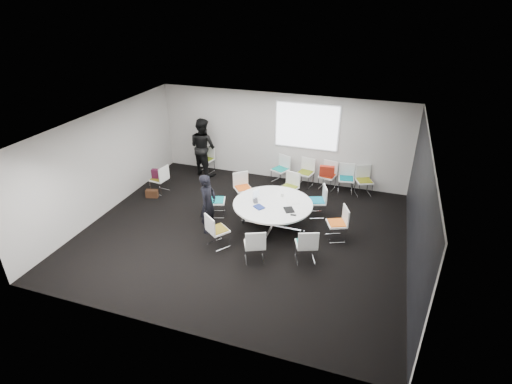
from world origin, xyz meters
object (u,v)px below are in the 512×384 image
(chair_ring_a, at_px, (336,229))
(chair_back_b, at_px, (305,178))
(chair_ring_b, at_px, (317,207))
(person_back, at_px, (203,147))
(chair_back_e, at_px, (363,186))
(cup, at_px, (282,195))
(chair_ring_e, at_px, (216,206))
(chair_ring_c, at_px, (289,193))
(chair_ring_g, at_px, (255,251))
(chair_person_back, at_px, (206,164))
(brown_bag, at_px, (152,194))
(chair_spare_left, at_px, (160,184))
(conference_table, at_px, (273,211))
(chair_back_a, at_px, (280,174))
(person_main, at_px, (208,204))
(chair_ring_d, at_px, (243,193))
(chair_back_c, at_px, (327,181))
(chair_back_d, at_px, (346,184))
(laptop, at_px, (257,200))
(chair_ring_f, at_px, (218,236))
(chair_ring_h, at_px, (306,251))
(maroon_bag, at_px, (158,174))

(chair_ring_a, bearing_deg, chair_back_b, 3.74)
(chair_ring_b, relative_size, person_back, 0.46)
(chair_back_e, relative_size, cup, 9.78)
(chair_ring_e, bearing_deg, chair_ring_c, 111.33)
(chair_ring_e, relative_size, chair_ring_g, 1.00)
(chair_person_back, distance_m, brown_bag, 2.36)
(chair_back_b, height_order, chair_back_e, same)
(chair_spare_left, bearing_deg, conference_table, -95.10)
(chair_ring_b, bearing_deg, chair_back_a, 20.72)
(chair_back_e, bearing_deg, person_main, 20.15)
(chair_ring_g, bearing_deg, person_main, 126.03)
(chair_ring_e, height_order, chair_spare_left, same)
(person_back, bearing_deg, chair_ring_d, 164.65)
(person_main, bearing_deg, chair_back_c, -32.06)
(chair_ring_g, bearing_deg, chair_ring_d, 91.09)
(chair_back_d, relative_size, laptop, 2.96)
(laptop, bearing_deg, chair_ring_d, 11.85)
(chair_back_d, relative_size, person_back, 0.46)
(brown_bag, bearing_deg, person_back, 69.89)
(brown_bag, bearing_deg, person_main, -25.10)
(conference_table, height_order, chair_ring_c, chair_ring_c)
(chair_ring_b, xyz_separation_m, chair_ring_e, (-2.61, -0.86, 0.00))
(chair_back_e, bearing_deg, chair_person_back, -23.01)
(chair_ring_a, distance_m, laptop, 2.12)
(conference_table, bearing_deg, person_main, -157.50)
(laptop, xyz_separation_m, brown_bag, (-3.48, 0.50, -0.62))
(conference_table, relative_size, chair_ring_e, 2.30)
(cup, xyz_separation_m, brown_bag, (-4.03, 0.06, -0.66))
(person_main, height_order, person_back, person_back)
(chair_back_a, bearing_deg, chair_ring_c, 141.20)
(chair_back_b, xyz_separation_m, chair_back_c, (0.70, -0.00, 0.00))
(conference_table, xyz_separation_m, chair_ring_f, (-1.02, -1.21, -0.24))
(conference_table, relative_size, brown_bag, 5.63)
(chair_ring_a, relative_size, chair_ring_d, 1.00)
(chair_ring_e, xyz_separation_m, cup, (1.77, 0.29, 0.50))
(chair_ring_f, bearing_deg, chair_ring_c, 105.40)
(chair_ring_c, bearing_deg, chair_back_b, -82.94)
(chair_spare_left, bearing_deg, cup, -88.60)
(chair_ring_h, height_order, chair_back_b, same)
(chair_back_a, distance_m, brown_bag, 4.04)
(chair_back_b, xyz_separation_m, maroon_bag, (-4.11, -1.85, 0.34))
(chair_ring_b, bearing_deg, chair_back_d, -39.23)
(chair_back_d, bearing_deg, chair_ring_d, 22.03)
(chair_ring_c, height_order, person_back, person_back)
(chair_ring_b, distance_m, chair_back_e, 2.03)
(chair_back_e, bearing_deg, chair_spare_left, -5.48)
(chair_ring_f, height_order, brown_bag, chair_ring_f)
(chair_back_c, bearing_deg, chair_back_a, 12.48)
(chair_spare_left, relative_size, cup, 9.78)
(chair_ring_e, bearing_deg, chair_back_b, 125.26)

